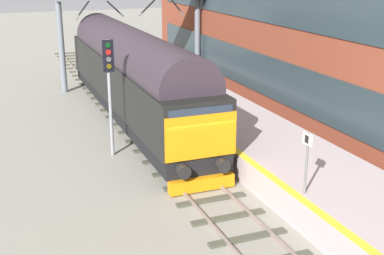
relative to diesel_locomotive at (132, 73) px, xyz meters
name	(u,v)px	position (x,y,z in m)	size (l,w,h in m)	color
ground_plane	(190,178)	(0.00, -7.91, -2.48)	(140.00, 140.00, 0.00)	gray
track_main	(190,177)	(0.00, -7.91, -2.43)	(2.50, 60.00, 0.15)	gray
station_platform	(274,154)	(3.60, -7.91, -1.98)	(4.00, 44.00, 1.01)	#B3A5A7
diesel_locomotive	(132,73)	(0.00, 0.00, 0.00)	(2.74, 18.47, 4.68)	black
signal_post_mid	(109,82)	(-2.13, -4.46, 0.68)	(0.44, 0.22, 4.86)	gray
platform_number_sign	(307,154)	(2.05, -12.38, -0.19)	(0.10, 0.44, 1.93)	slate
overhead_footbridge	(131,1)	(2.05, 7.46, 2.92)	(9.30, 2.00, 6.06)	slate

